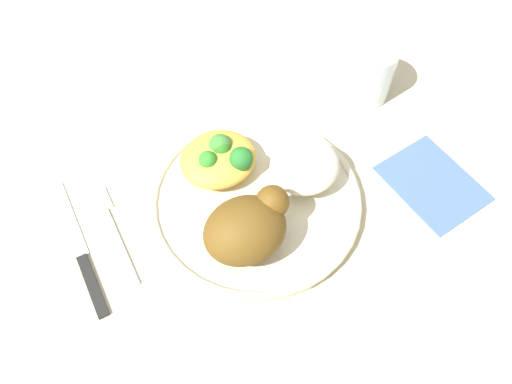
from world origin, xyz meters
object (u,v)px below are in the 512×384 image
rice_pile (304,165)px  knife (82,257)px  roasted_chicken (248,227)px  mac_cheese_with_broccoli (221,157)px  plate (256,200)px  water_glass (368,72)px  napkin (433,183)px  fork (112,228)px

rice_pile → knife: rice_pile is taller
roasted_chicken → mac_cheese_with_broccoli: roasted_chicken is taller
knife → plate: bearing=-6.3°
plate → knife: (-0.21, 0.02, -0.01)m
water_glass → napkin: water_glass is taller
knife → water_glass: water_glass is taller
knife → napkin: 0.43m
plate → water_glass: size_ratio=3.21×
water_glass → napkin: 0.17m
mac_cheese_with_broccoli → napkin: (0.23, -0.13, -0.03)m
roasted_chicken → fork: bearing=144.8°
fork → water_glass: size_ratio=1.80×
plate → roasted_chicken: (-0.03, -0.05, 0.04)m
plate → mac_cheese_with_broccoli: size_ratio=2.69×
roasted_chicken → water_glass: roasted_chicken is taller
roasted_chicken → fork: roasted_chicken is taller
fork → water_glass: 0.39m
plate → water_glass: bearing=24.3°
fork → napkin: bearing=-16.8°
mac_cheese_with_broccoli → water_glass: (0.24, 0.04, 0.00)m
mac_cheese_with_broccoli → water_glass: water_glass is taller
plate → fork: size_ratio=1.78×
plate → roasted_chicken: bearing=-124.5°
water_glass → fork: bearing=-171.9°
rice_pile → roasted_chicken: bearing=-152.9°
plate → fork: (-0.17, 0.04, -0.01)m
mac_cheese_with_broccoli → knife: 0.20m
roasted_chicken → water_glass: (0.25, 0.15, -0.01)m
rice_pile → napkin: size_ratio=0.70×
plate → knife: 0.21m
fork → napkin: fork is taller
roasted_chicken → knife: size_ratio=0.54×
fork → knife: size_ratio=0.75×
rice_pile → mac_cheese_with_broccoli: bearing=144.6°
rice_pile → water_glass: (0.15, 0.10, -0.00)m
roasted_chicken → napkin: bearing=-4.8°
mac_cheese_with_broccoli → fork: mac_cheese_with_broccoli is taller
rice_pile → fork: rice_pile is taller
fork → plate: bearing=-14.6°
plate → water_glass: water_glass is taller
knife → roasted_chicken: bearing=-22.7°
plate → fork: plate is taller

